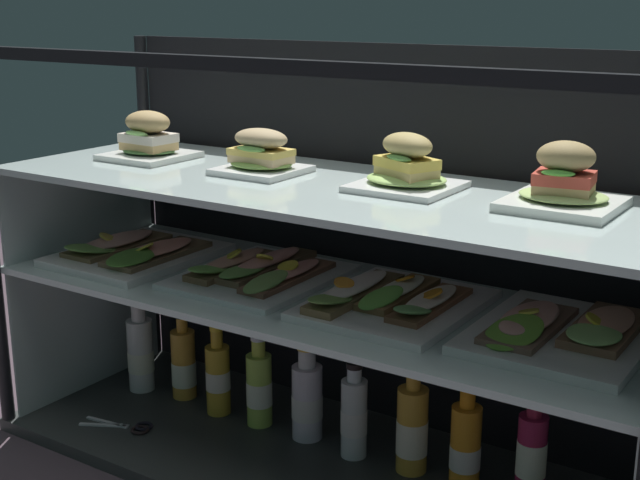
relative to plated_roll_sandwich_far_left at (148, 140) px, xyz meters
The scene contains 25 objects.
ground_plane 0.88m from the plated_roll_sandwich_far_left, ahead, with size 6.00×6.00×0.02m, color #4D3D45.
case_base_deck 0.86m from the plated_roll_sandwich_far_left, ahead, with size 1.53×0.55×0.03m, color #303331.
case_frame 0.56m from the plated_roll_sandwich_far_left, 15.86° to the left, with size 1.53×0.55×0.93m.
riser_lower_tier 0.70m from the plated_roll_sandwich_far_left, ahead, with size 1.47×0.49×0.37m.
shelf_lower_glass 0.59m from the plated_roll_sandwich_far_left, ahead, with size 1.48×0.50×0.02m, color silver.
riser_upper_tier 0.54m from the plated_roll_sandwich_far_left, ahead, with size 1.47×0.49×0.22m.
shelf_upper_glass 0.51m from the plated_roll_sandwich_far_left, ahead, with size 1.48×0.50×0.02m, color silver.
plated_roll_sandwich_far_left is the anchor object (origin of this frame).
plated_roll_sandwich_left_of_center 0.34m from the plated_roll_sandwich_far_left, ahead, with size 0.17×0.17×0.10m.
plated_roll_sandwich_mid_right 0.68m from the plated_roll_sandwich_far_left, ahead, with size 0.20×0.20×0.12m.
plated_roll_sandwich_mid_left 1.00m from the plated_roll_sandwich_far_left, ahead, with size 0.20×0.20×0.13m.
open_sandwich_tray_near_left_corner 0.27m from the plated_roll_sandwich_far_left, 99.23° to the right, with size 0.31×0.37×0.06m.
open_sandwich_tray_far_left 0.43m from the plated_roll_sandwich_far_left, ahead, with size 0.31×0.37×0.06m.
open_sandwich_tray_right_of_center 0.73m from the plated_roll_sandwich_far_left, ahead, with size 0.31×0.37×0.06m.
open_sandwich_tray_near_right_corner 1.06m from the plated_roll_sandwich_far_left, ahead, with size 0.31×0.37×0.06m.
juice_bottle_front_left_end 0.58m from the plated_roll_sandwich_far_left, 166.77° to the left, with size 0.07×0.07×0.25m.
juice_bottle_tucked_behind 0.59m from the plated_roll_sandwich_far_left, 52.69° to the left, with size 0.06×0.06×0.23m.
juice_bottle_front_middle 0.60m from the plated_roll_sandwich_far_left, ahead, with size 0.06×0.06×0.23m.
juice_bottle_back_center 0.65m from the plated_roll_sandwich_far_left, ahead, with size 0.06×0.06×0.23m.
juice_bottle_front_fourth 0.72m from the plated_roll_sandwich_far_left, ahead, with size 0.07×0.07×0.23m.
juice_bottle_back_right 0.81m from the plated_roll_sandwich_far_left, ahead, with size 0.06×0.06×0.23m.
juice_bottle_back_left 0.91m from the plated_roll_sandwich_far_left, ahead, with size 0.07×0.07×0.24m.
juice_bottle_near_post 1.01m from the plated_roll_sandwich_far_left, ahead, with size 0.07×0.07×0.24m.
juice_bottle_front_second 1.12m from the plated_roll_sandwich_far_left, ahead, with size 0.06×0.06×0.24m.
kitchen_scissors 0.69m from the plated_roll_sandwich_far_left, 70.97° to the right, with size 0.18×0.11×0.01m.
Camera 1 is at (0.99, -1.49, 1.03)m, focal length 49.66 mm.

